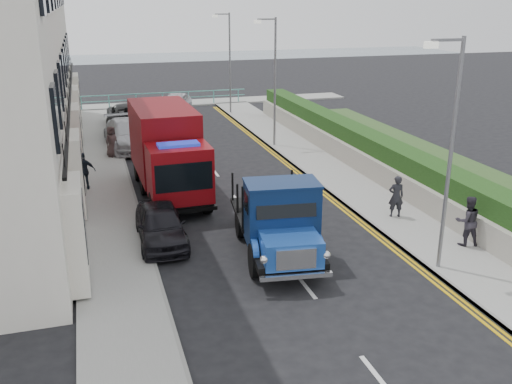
% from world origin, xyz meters
% --- Properties ---
extents(ground, '(120.00, 120.00, 0.00)m').
position_xyz_m(ground, '(0.00, 0.00, 0.00)').
color(ground, black).
rests_on(ground, ground).
extents(pavement_west, '(2.40, 38.00, 0.12)m').
position_xyz_m(pavement_west, '(-5.20, 9.00, 0.06)').
color(pavement_west, gray).
rests_on(pavement_west, ground).
extents(pavement_east, '(2.60, 38.00, 0.12)m').
position_xyz_m(pavement_east, '(5.30, 9.00, 0.06)').
color(pavement_east, gray).
rests_on(pavement_east, ground).
extents(promenade, '(30.00, 2.50, 0.12)m').
position_xyz_m(promenade, '(0.00, 29.00, 0.06)').
color(promenade, gray).
rests_on(promenade, ground).
extents(sea_plane, '(120.00, 120.00, 0.00)m').
position_xyz_m(sea_plane, '(0.00, 60.00, 0.00)').
color(sea_plane, '#4F636B').
rests_on(sea_plane, ground).
extents(garden_east, '(1.45, 28.00, 1.75)m').
position_xyz_m(garden_east, '(7.21, 9.00, 0.90)').
color(garden_east, '#B2AD9E').
rests_on(garden_east, ground).
extents(seafront_railing, '(13.00, 0.08, 1.11)m').
position_xyz_m(seafront_railing, '(0.00, 28.20, 0.58)').
color(seafront_railing, '#59B2A5').
rests_on(seafront_railing, ground).
extents(lamp_near, '(1.23, 0.18, 7.00)m').
position_xyz_m(lamp_near, '(4.18, -2.00, 4.00)').
color(lamp_near, slate).
rests_on(lamp_near, ground).
extents(lamp_mid, '(1.23, 0.18, 7.00)m').
position_xyz_m(lamp_mid, '(4.18, 14.00, 4.00)').
color(lamp_mid, slate).
rests_on(lamp_mid, ground).
extents(lamp_far, '(1.23, 0.18, 7.00)m').
position_xyz_m(lamp_far, '(4.18, 24.00, 4.00)').
color(lamp_far, slate).
rests_on(lamp_far, ground).
extents(bedford_lorry, '(2.85, 5.82, 2.65)m').
position_xyz_m(bedford_lorry, '(-0.17, 0.02, 1.22)').
color(bedford_lorry, black).
rests_on(bedford_lorry, ground).
extents(red_lorry, '(2.50, 7.00, 3.64)m').
position_xyz_m(red_lorry, '(-2.58, 7.64, 1.94)').
color(red_lorry, black).
rests_on(red_lorry, ground).
extents(parked_car_front, '(1.65, 3.94, 1.33)m').
position_xyz_m(parked_car_front, '(-3.60, 2.53, 0.67)').
color(parked_car_front, black).
rests_on(parked_car_front, ground).
extents(parked_car_mid, '(1.95, 4.65, 1.49)m').
position_xyz_m(parked_car_mid, '(-2.60, 7.96, 0.75)').
color(parked_car_mid, '#517DAD').
rests_on(parked_car_mid, ground).
extents(parked_car_rear, '(2.62, 5.53, 1.56)m').
position_xyz_m(parked_car_rear, '(-3.60, 16.08, 0.78)').
color(parked_car_rear, '#B8B8BD').
rests_on(parked_car_rear, ground).
extents(seafront_car_left, '(3.06, 6.05, 1.64)m').
position_xyz_m(seafront_car_left, '(-3.13, 21.29, 0.82)').
color(seafront_car_left, black).
rests_on(seafront_car_left, ground).
extents(seafront_car_right, '(3.26, 4.80, 1.52)m').
position_xyz_m(seafront_car_right, '(0.50, 24.97, 0.76)').
color(seafront_car_right, silver).
rests_on(seafront_car_right, ground).
extents(pedestrian_east_near, '(0.66, 0.51, 1.60)m').
position_xyz_m(pedestrian_east_near, '(5.17, 2.18, 0.92)').
color(pedestrian_east_near, black).
rests_on(pedestrian_east_near, pavement_east).
extents(pedestrian_east_far, '(0.93, 0.79, 1.71)m').
position_xyz_m(pedestrian_east_far, '(6.10, -0.83, 0.98)').
color(pedestrian_east_far, '#2E2A33').
rests_on(pedestrian_east_far, pavement_east).
extents(pedestrian_west_near, '(0.96, 0.42, 1.62)m').
position_xyz_m(pedestrian_west_near, '(-6.00, 8.90, 0.93)').
color(pedestrian_west_near, black).
rests_on(pedestrian_west_near, pavement_west).
extents(pedestrian_west_far, '(0.93, 0.87, 1.59)m').
position_xyz_m(pedestrian_west_far, '(-4.57, 14.07, 0.92)').
color(pedestrian_west_far, '#392A29').
rests_on(pedestrian_west_far, pavement_west).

